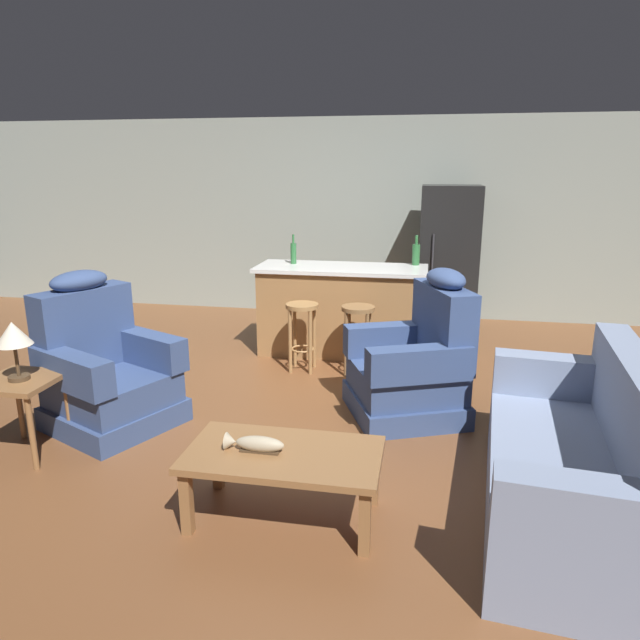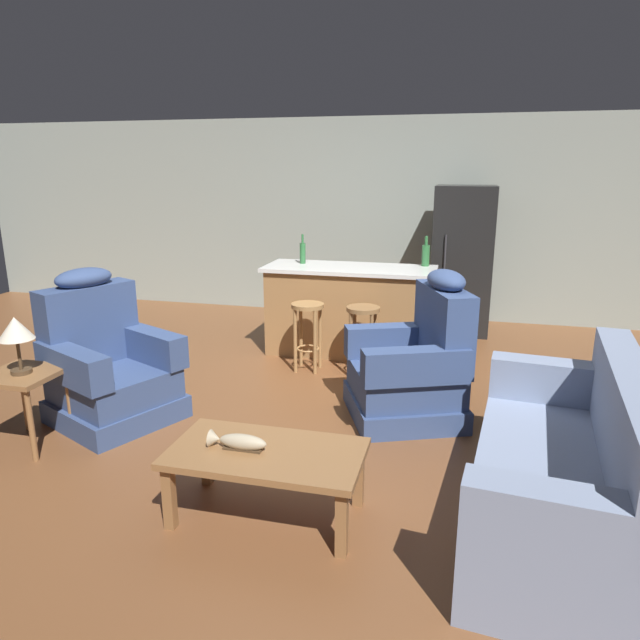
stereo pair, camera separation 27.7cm
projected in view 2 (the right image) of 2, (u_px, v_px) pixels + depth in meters
ground_plane at (318, 400)px, 4.98m from camera, size 12.00×12.00×0.00m
back_wall at (376, 219)px, 7.57m from camera, size 12.00×0.05×2.60m
coffee_table at (266, 459)px, 3.23m from camera, size 1.10×0.60×0.42m
fish_figurine at (237, 442)px, 3.22m from camera, size 0.34×0.10×0.10m
couch at (568, 473)px, 3.13m from camera, size 1.04×1.98×0.94m
recliner_near_lamp at (107, 368)px, 4.53m from camera, size 1.12×1.12×1.20m
recliner_near_island at (415, 367)px, 4.55m from camera, size 1.10×1.10×1.20m
end_table at (24, 385)px, 4.06m from camera, size 0.48×0.48×0.56m
table_lamp at (16, 331)px, 3.94m from camera, size 0.24×0.24×0.41m
kitchen_island at (349, 310)px, 6.12m from camera, size 1.80×0.70×0.95m
bar_stool_left at (308, 324)px, 5.60m from camera, size 0.32×0.32×0.68m
bar_stool_right at (363, 328)px, 5.47m from camera, size 0.32×0.32×0.68m
refrigerator at (462, 260)px, 6.87m from camera, size 0.70×0.69×1.76m
bottle_tall_green at (426, 255)px, 6.02m from camera, size 0.08×0.08×0.32m
bottle_short_amber at (303, 252)px, 6.18m from camera, size 0.06×0.06×0.32m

